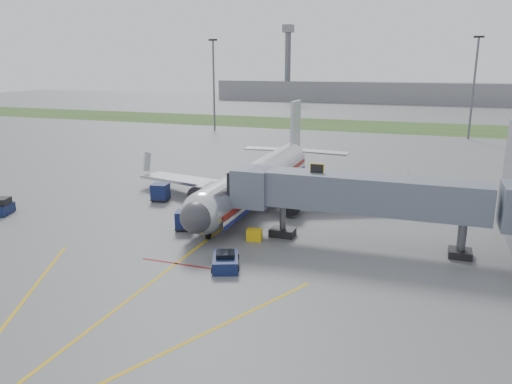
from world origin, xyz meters
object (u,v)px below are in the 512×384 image
(pushback_tug, at_px, (226,261))
(belt_loader, at_px, (238,195))
(ramp_worker, at_px, (233,189))
(airliner, at_px, (258,179))
(baggage_tug, at_px, (3,207))

(pushback_tug, height_order, belt_loader, belt_loader)
(pushback_tug, xyz_separation_m, ramp_worker, (-7.37, 19.66, 0.36))
(belt_loader, distance_m, ramp_worker, 1.21)
(airliner, distance_m, belt_loader, 3.30)
(belt_loader, height_order, ramp_worker, belt_loader)
(airliner, bearing_deg, ramp_worker, 164.93)
(baggage_tug, bearing_deg, airliner, 30.35)
(pushback_tug, bearing_deg, baggage_tug, 169.20)
(baggage_tug, height_order, belt_loader, belt_loader)
(belt_loader, bearing_deg, airliner, -3.26)
(belt_loader, bearing_deg, ramp_worker, 138.15)
(pushback_tug, bearing_deg, ramp_worker, 110.56)
(baggage_tug, bearing_deg, belt_loader, 33.59)
(airliner, distance_m, pushback_tug, 19.28)
(airliner, distance_m, ramp_worker, 3.90)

